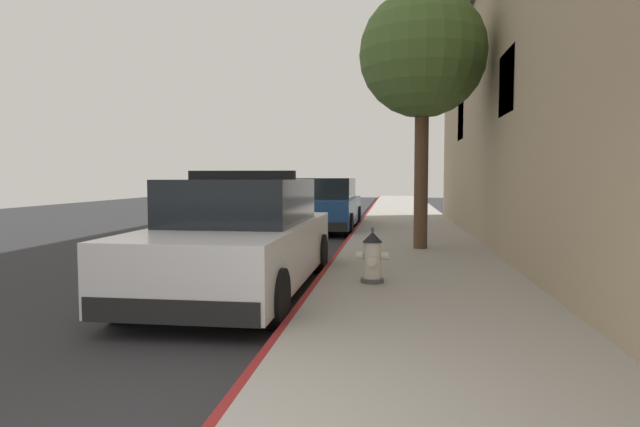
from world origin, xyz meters
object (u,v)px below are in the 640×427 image
at_px(police_cruiser, 241,238).
at_px(fire_hydrant, 372,257).
at_px(parked_car_silver_ahead, 325,205).
at_px(street_tree, 423,55).

distance_m(police_cruiser, fire_hydrant, 1.83).
height_order(parked_car_silver_ahead, street_tree, street_tree).
distance_m(parked_car_silver_ahead, fire_hydrant, 8.85).
height_order(fire_hydrant, street_tree, street_tree).
bearing_deg(parked_car_silver_ahead, street_tree, -62.15).
distance_m(police_cruiser, street_tree, 5.77).
xyz_separation_m(fire_hydrant, street_tree, (0.83, 3.76, 3.53)).
bearing_deg(police_cruiser, fire_hydrant, 5.90).
height_order(police_cruiser, fire_hydrant, police_cruiser).
bearing_deg(parked_car_silver_ahead, fire_hydrant, -78.53).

